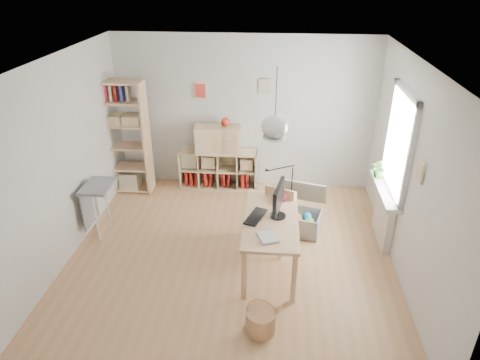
# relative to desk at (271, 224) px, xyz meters

# --- Properties ---
(ground) EXTENTS (4.50, 4.50, 0.00)m
(ground) POSITION_rel_desk_xyz_m (-0.55, 0.15, -0.66)
(ground) COLOR tan
(ground) RESTS_ON ground
(room_shell) EXTENTS (4.50, 4.50, 4.50)m
(room_shell) POSITION_rel_desk_xyz_m (-0.00, 0.00, 1.34)
(room_shell) COLOR silver
(room_shell) RESTS_ON ground
(window_unit) EXTENTS (0.07, 1.16, 1.46)m
(window_unit) POSITION_rel_desk_xyz_m (1.68, 0.75, 0.89)
(window_unit) COLOR white
(window_unit) RESTS_ON ground
(radiator) EXTENTS (0.10, 0.80, 0.80)m
(radiator) POSITION_rel_desk_xyz_m (1.64, 0.75, -0.26)
(radiator) COLOR white
(radiator) RESTS_ON ground
(windowsill) EXTENTS (0.22, 1.20, 0.06)m
(windowsill) POSITION_rel_desk_xyz_m (1.59, 0.75, 0.17)
(windowsill) COLOR silver
(windowsill) RESTS_ON radiator
(desk) EXTENTS (0.70, 1.50, 0.75)m
(desk) POSITION_rel_desk_xyz_m (0.00, 0.00, 0.00)
(desk) COLOR tan
(desk) RESTS_ON ground
(cube_shelf) EXTENTS (1.40, 0.38, 0.72)m
(cube_shelf) POSITION_rel_desk_xyz_m (-1.02, 2.23, -0.36)
(cube_shelf) COLOR tan
(cube_shelf) RESTS_ON ground
(tall_bookshelf) EXTENTS (0.80, 0.38, 2.00)m
(tall_bookshelf) POSITION_rel_desk_xyz_m (-2.59, 1.95, 0.43)
(tall_bookshelf) COLOR tan
(tall_bookshelf) RESTS_ON ground
(side_table) EXTENTS (0.40, 0.55, 0.85)m
(side_table) POSITION_rel_desk_xyz_m (-2.59, 0.50, 0.01)
(side_table) COLOR gray
(side_table) RESTS_ON ground
(chair) EXTENTS (0.57, 0.57, 0.90)m
(chair) POSITION_rel_desk_xyz_m (0.05, 0.41, -0.14)
(chair) COLOR gray
(chair) RESTS_ON ground
(wicker_basket) EXTENTS (0.34, 0.33, 0.46)m
(wicker_basket) POSITION_rel_desk_xyz_m (-0.07, -1.21, -0.51)
(wicker_basket) COLOR #AB764D
(wicker_basket) RESTS_ON ground
(storage_chest) EXTENTS (0.82, 0.88, 0.69)m
(storage_chest) POSITION_rel_desk_xyz_m (0.44, 0.91, -0.43)
(storage_chest) COLOR #B0AFAB
(storage_chest) RESTS_ON ground
(monitor) EXTENTS (0.21, 0.53, 0.46)m
(monitor) POSITION_rel_desk_xyz_m (0.08, 0.04, 0.35)
(monitor) COLOR black
(monitor) RESTS_ON desk
(keyboard) EXTENTS (0.30, 0.47, 0.02)m
(keyboard) POSITION_rel_desk_xyz_m (-0.21, -0.01, 0.10)
(keyboard) COLOR black
(keyboard) RESTS_ON desk
(task_lamp) EXTENTS (0.42, 0.16, 0.45)m
(task_lamp) POSITION_rel_desk_xyz_m (0.06, 0.62, 0.40)
(task_lamp) COLOR black
(task_lamp) RESTS_ON desk
(yarn_ball) EXTENTS (0.15, 0.15, 0.15)m
(yarn_ball) POSITION_rel_desk_xyz_m (0.12, 0.41, 0.17)
(yarn_ball) COLOR #520B1A
(yarn_ball) RESTS_ON desk
(paper_tray) EXTENTS (0.29, 0.32, 0.03)m
(paper_tray) POSITION_rel_desk_xyz_m (-0.03, -0.47, 0.11)
(paper_tray) COLOR silver
(paper_tray) RESTS_ON desk
(drawer_chest) EXTENTS (0.85, 0.47, 0.46)m
(drawer_chest) POSITION_rel_desk_xyz_m (-1.00, 2.19, 0.29)
(drawer_chest) COLOR tan
(drawer_chest) RESTS_ON cube_shelf
(red_vase) EXTENTS (0.14, 0.14, 0.17)m
(red_vase) POSITION_rel_desk_xyz_m (-0.86, 2.19, 0.61)
(red_vase) COLOR maroon
(red_vase) RESTS_ON drawer_chest
(potted_plant) EXTENTS (0.32, 0.29, 0.30)m
(potted_plant) POSITION_rel_desk_xyz_m (1.57, 1.10, 0.35)
(potted_plant) COLOR #2B5720
(potted_plant) RESTS_ON windowsill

